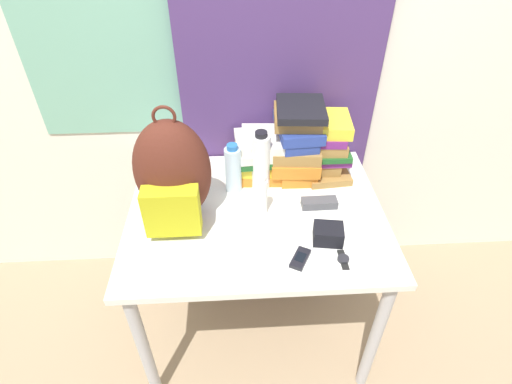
# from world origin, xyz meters

# --- Properties ---
(wall_back) EXTENTS (6.00, 0.06, 2.50)m
(wall_back) POSITION_xyz_m (-0.00, 0.93, 1.25)
(wall_back) COLOR silver
(wall_back) RESTS_ON ground_plane
(curtain_blue) EXTENTS (0.91, 0.04, 2.50)m
(curtain_blue) POSITION_xyz_m (0.13, 0.87, 1.25)
(curtain_blue) COLOR #4C336B
(curtain_blue) RESTS_ON ground_plane
(desk) EXTENTS (1.07, 0.84, 0.78)m
(desk) POSITION_xyz_m (0.00, 0.42, 0.68)
(desk) COLOR silver
(desk) RESTS_ON ground_plane
(backpack) EXTENTS (0.30, 0.28, 0.49)m
(backpack) POSITION_xyz_m (-0.32, 0.41, 0.99)
(backpack) COLOR #512319
(backpack) RESTS_ON desk
(book_stack_left) EXTENTS (0.23, 0.28, 0.21)m
(book_stack_left) POSITION_xyz_m (0.03, 0.69, 0.88)
(book_stack_left) COLOR orange
(book_stack_left) RESTS_ON desk
(book_stack_center) EXTENTS (0.24, 0.30, 0.34)m
(book_stack_center) POSITION_xyz_m (0.20, 0.70, 0.94)
(book_stack_center) COLOR orange
(book_stack_center) RESTS_ON desk
(book_stack_right) EXTENTS (0.24, 0.28, 0.28)m
(book_stack_right) POSITION_xyz_m (0.33, 0.70, 0.91)
(book_stack_right) COLOR olive
(book_stack_right) RESTS_ON desk
(water_bottle) EXTENTS (0.07, 0.07, 0.23)m
(water_bottle) POSITION_xyz_m (-0.09, 0.57, 0.89)
(water_bottle) COLOR silver
(water_bottle) RESTS_ON desk
(sports_bottle) EXTENTS (0.08, 0.08, 0.28)m
(sports_bottle) POSITION_xyz_m (0.03, 0.59, 0.91)
(sports_bottle) COLOR white
(sports_bottle) RESTS_ON desk
(sunscreen_bottle) EXTENTS (0.04, 0.04, 0.18)m
(sunscreen_bottle) POSITION_xyz_m (0.03, 0.41, 0.86)
(sunscreen_bottle) COLOR white
(sunscreen_bottle) RESTS_ON desk
(cell_phone) EXTENTS (0.09, 0.11, 0.02)m
(cell_phone) POSITION_xyz_m (0.15, 0.14, 0.78)
(cell_phone) COLOR black
(cell_phone) RESTS_ON desk
(sunglasses_case) EXTENTS (0.15, 0.06, 0.04)m
(sunglasses_case) POSITION_xyz_m (0.27, 0.43, 0.79)
(sunglasses_case) COLOR #47474C
(sunglasses_case) RESTS_ON desk
(camera_pouch) EXTENTS (0.12, 0.11, 0.07)m
(camera_pouch) POSITION_xyz_m (0.27, 0.23, 0.81)
(camera_pouch) COLOR black
(camera_pouch) RESTS_ON desk
(wristwatch) EXTENTS (0.04, 0.10, 0.01)m
(wristwatch) POSITION_xyz_m (0.30, 0.13, 0.78)
(wristwatch) COLOR black
(wristwatch) RESTS_ON desk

